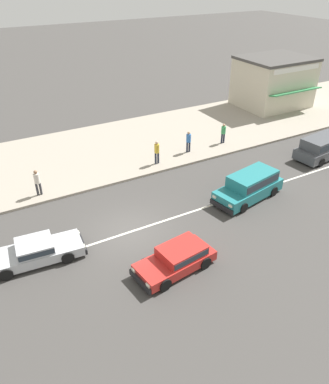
% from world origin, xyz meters
% --- Properties ---
extents(ground_plane, '(160.00, 160.00, 0.00)m').
position_xyz_m(ground_plane, '(0.00, 0.00, 0.00)').
color(ground_plane, '#423F3D').
extents(lane_centre_stripe, '(50.40, 0.14, 0.01)m').
position_xyz_m(lane_centre_stripe, '(0.00, 0.00, 0.00)').
color(lane_centre_stripe, silver).
rests_on(lane_centre_stripe, ground).
extents(kerb_strip, '(68.00, 10.00, 0.15)m').
position_xyz_m(kerb_strip, '(0.00, 9.95, 0.07)').
color(kerb_strip, '#9E9384').
rests_on(kerb_strip, ground).
extents(minivan_dark_grey_1, '(4.99, 2.33, 1.56)m').
position_xyz_m(minivan_dark_grey_1, '(15.81, 1.39, 0.85)').
color(minivan_dark_grey_1, '#47494F').
rests_on(minivan_dark_grey_1, ground).
extents(hatchback_red_2, '(3.98, 2.11, 1.10)m').
position_xyz_m(hatchback_red_2, '(0.72, -3.50, 0.59)').
color(hatchback_red_2, red).
rests_on(hatchback_red_2, ground).
extents(sedan_silver_3, '(4.61, 2.04, 1.06)m').
position_xyz_m(sedan_silver_3, '(-4.81, 0.18, 0.53)').
color(sedan_silver_3, '#B7BABF').
rests_on(sedan_silver_3, ground).
extents(minivan_teal_5, '(4.81, 2.52, 1.56)m').
position_xyz_m(minivan_teal_5, '(7.61, -0.34, 0.84)').
color(minivan_teal_5, teal).
rests_on(minivan_teal_5, ground).
extents(pedestrian_near_clock, '(0.34, 0.34, 1.59)m').
position_xyz_m(pedestrian_near_clock, '(7.65, 6.54, 1.07)').
color(pedestrian_near_clock, '#232838').
rests_on(pedestrian_near_clock, kerb_strip).
extents(pedestrian_mid_kerb, '(0.34, 0.34, 1.54)m').
position_xyz_m(pedestrian_mid_kerb, '(10.83, 6.62, 1.04)').
color(pedestrian_mid_kerb, '#232838').
rests_on(pedestrian_mid_kerb, kerb_strip).
extents(pedestrian_by_shop, '(0.34, 0.34, 1.66)m').
position_xyz_m(pedestrian_by_shop, '(4.76, 6.01, 1.12)').
color(pedestrian_by_shop, '#232838').
rests_on(pedestrian_by_shop, kerb_strip).
extents(pedestrian_far_end, '(0.34, 0.34, 1.64)m').
position_xyz_m(pedestrian_far_end, '(-3.33, 5.80, 1.11)').
color(pedestrian_far_end, '#333338').
rests_on(pedestrian_far_end, kerb_strip).
extents(shopfront_corner_warung, '(6.44, 5.99, 4.51)m').
position_xyz_m(shopfront_corner_warung, '(20.40, 11.73, 2.41)').
color(shopfront_corner_warung, beige).
rests_on(shopfront_corner_warung, kerb_strip).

